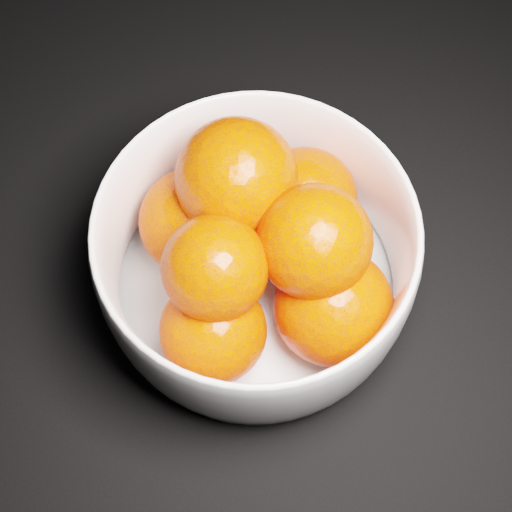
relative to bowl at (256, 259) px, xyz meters
name	(u,v)px	position (x,y,z in m)	size (l,w,h in m)	color
ground	(76,108)	(-0.07, 0.25, -0.06)	(3.00, 3.00, 0.00)	black
bowl	(256,259)	(0.00, 0.00, 0.00)	(0.25, 0.25, 0.12)	white
orange_pile	(262,245)	(0.01, 0.00, 0.02)	(0.20, 0.21, 0.14)	#FF3600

